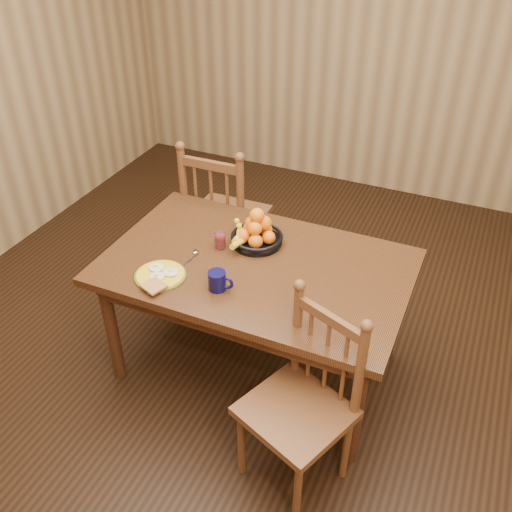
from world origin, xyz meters
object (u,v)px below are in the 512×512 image
at_px(breakfast_plate, 160,275).
at_px(fruit_bowl, 256,233).
at_px(chair_far, 224,217).
at_px(coffee_mug, 218,281).
at_px(chair_near, 302,404).
at_px(dining_table, 256,277).

height_order(breakfast_plate, fruit_bowl, fruit_bowl).
xyz_separation_m(chair_far, fruit_bowl, (0.46, -0.50, 0.30)).
bearing_deg(coffee_mug, chair_far, 115.46).
height_order(coffee_mug, fruit_bowl, fruit_bowl).
distance_m(coffee_mug, fruit_bowl, 0.45).
distance_m(chair_far, chair_near, 1.61).
bearing_deg(chair_far, breakfast_plate, 96.97).
bearing_deg(breakfast_plate, coffee_mug, 6.87).
height_order(dining_table, chair_far, chair_far).
distance_m(dining_table, chair_far, 0.88).
relative_size(chair_far, fruit_bowl, 3.30).
xyz_separation_m(chair_near, coffee_mug, (-0.56, 0.29, 0.33)).
bearing_deg(chair_far, chair_near, 128.17).
bearing_deg(fruit_bowl, dining_table, -65.71).
relative_size(coffee_mug, fruit_bowl, 0.41).
height_order(chair_near, fruit_bowl, chair_near).
bearing_deg(chair_near, breakfast_plate, -174.31).
xyz_separation_m(breakfast_plate, coffee_mug, (0.31, 0.04, 0.04)).
height_order(chair_far, fruit_bowl, chair_far).
distance_m(breakfast_plate, coffee_mug, 0.32).
height_order(dining_table, fruit_bowl, fruit_bowl).
bearing_deg(dining_table, chair_near, -49.51).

